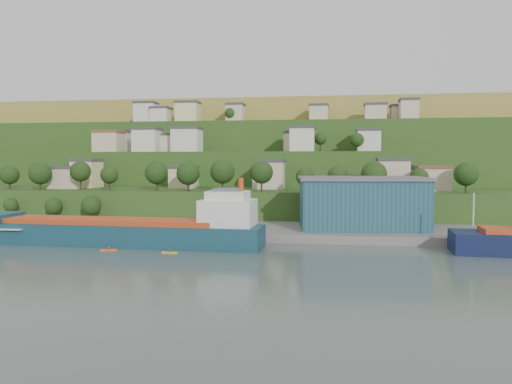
% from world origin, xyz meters
% --- Properties ---
extents(ground, '(500.00, 500.00, 0.00)m').
position_xyz_m(ground, '(0.00, 0.00, 0.00)').
color(ground, '#44534E').
rests_on(ground, ground).
extents(quay, '(220.00, 26.00, 4.00)m').
position_xyz_m(quay, '(20.00, 28.00, 0.00)').
color(quay, slate).
rests_on(quay, ground).
extents(hillside, '(360.00, 211.33, 96.00)m').
position_xyz_m(hillside, '(-0.01, 168.66, 0.08)').
color(hillside, '#284719').
rests_on(hillside, ground).
extents(cargo_ship_near, '(66.37, 12.83, 16.97)m').
position_xyz_m(cargo_ship_near, '(-13.70, 8.13, 2.71)').
color(cargo_ship_near, '#123A45').
rests_on(cargo_ship_near, ground).
extents(warehouse, '(32.79, 22.09, 12.80)m').
position_xyz_m(warehouse, '(39.22, 28.99, 8.43)').
color(warehouse, '#1C4556').
rests_on(warehouse, quay).
extents(caravan, '(5.84, 4.29, 2.52)m').
position_xyz_m(caravan, '(-53.05, 21.94, 2.46)').
color(caravan, silver).
rests_on(caravan, pebble_beach).
extents(dinghy, '(4.62, 2.27, 0.88)m').
position_xyz_m(dinghy, '(-39.94, 16.70, 1.64)').
color(dinghy, silver).
rests_on(dinghy, pebble_beach).
extents(kayak_orange, '(3.63, 1.28, 0.89)m').
position_xyz_m(kayak_orange, '(-14.37, 0.69, 0.26)').
color(kayak_orange, '#FD5B16').
rests_on(kayak_orange, ground).
extents(kayak_yellow, '(3.27, 0.62, 0.81)m').
position_xyz_m(kayak_yellow, '(-0.84, -0.28, 0.24)').
color(kayak_yellow, yellow).
rests_on(kayak_yellow, ground).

